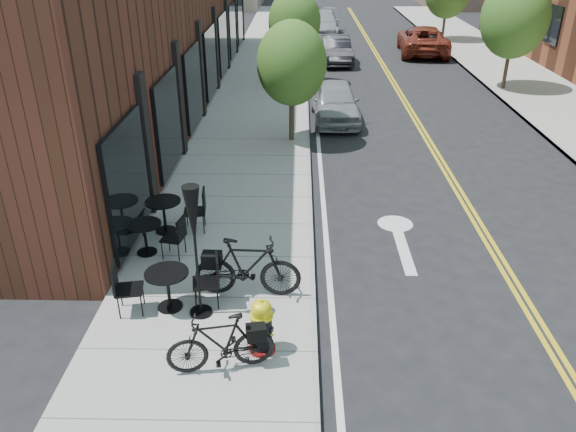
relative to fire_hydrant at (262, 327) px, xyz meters
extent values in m
plane|color=black|center=(0.92, 1.47, -0.60)|extent=(120.00, 120.00, 0.00)
cube|color=#9E9B93|center=(-1.08, 11.47, -0.54)|extent=(4.00, 70.00, 0.12)
cube|color=#432315|center=(-5.58, 15.47, 2.90)|extent=(5.00, 28.00, 7.00)
cylinder|color=#382B1E|center=(0.32, 10.47, 0.33)|extent=(0.16, 0.16, 1.61)
ellipsoid|color=#275E1D|center=(0.32, 10.47, 2.01)|extent=(2.20, 2.20, 2.64)
cylinder|color=#382B1E|center=(0.32, 18.47, 0.36)|extent=(0.16, 0.16, 1.68)
ellipsoid|color=#275E1D|center=(0.32, 18.47, 2.12)|extent=(2.30, 2.30, 2.76)
cylinder|color=#382B1E|center=(0.32, 26.47, 0.31)|extent=(0.16, 0.16, 1.57)
ellipsoid|color=#275E1D|center=(0.32, 26.47, 1.94)|extent=(2.10, 2.10, 2.52)
cylinder|color=#382B1E|center=(0.32, 34.47, 0.38)|extent=(0.16, 0.16, 1.71)
cylinder|color=#382B1E|center=(9.52, 17.47, 0.43)|extent=(0.16, 0.16, 1.82)
ellipsoid|color=#275E1D|center=(9.52, 17.47, 2.46)|extent=(2.80, 2.80, 3.36)
cylinder|color=#382B1E|center=(9.52, 29.47, 0.43)|extent=(0.16, 0.16, 1.82)
cylinder|color=maroon|center=(0.00, 0.00, -0.45)|extent=(0.56, 0.56, 0.07)
cylinder|color=black|center=(0.00, 0.00, -0.12)|extent=(0.43, 0.43, 0.66)
cylinder|color=yellow|center=(0.00, 0.00, 0.22)|extent=(0.49, 0.49, 0.04)
cylinder|color=yellow|center=(0.00, 0.00, 0.31)|extent=(0.42, 0.42, 0.15)
ellipsoid|color=yellow|center=(0.00, 0.00, 0.40)|extent=(0.41, 0.41, 0.19)
cylinder|color=yellow|center=(0.00, 0.00, 0.50)|extent=(0.07, 0.07, 0.07)
imported|color=black|center=(-0.61, -0.46, 0.03)|extent=(1.76, 0.82, 1.02)
imported|color=black|center=(-0.36, 1.58, 0.12)|extent=(2.02, 0.63, 1.21)
cylinder|color=black|center=(-1.77, 1.14, -0.46)|extent=(0.54, 0.54, 0.03)
cylinder|color=black|center=(-1.77, 1.14, -0.10)|extent=(0.07, 0.07, 0.73)
cylinder|color=black|center=(-1.77, 1.14, 0.27)|extent=(0.93, 0.93, 0.03)
cylinder|color=black|center=(-2.48, 4.06, -0.46)|extent=(0.51, 0.51, 0.03)
cylinder|color=black|center=(-2.48, 4.06, -0.10)|extent=(0.07, 0.07, 0.74)
cylinder|color=black|center=(-2.48, 4.06, 0.28)|extent=(0.89, 0.89, 0.03)
cylinder|color=black|center=(-2.68, 3.08, -0.46)|extent=(0.50, 0.50, 0.03)
cylinder|color=black|center=(-2.68, 3.08, -0.13)|extent=(0.07, 0.07, 0.68)
cylinder|color=black|center=(-2.68, 3.08, 0.22)|extent=(0.86, 0.86, 0.03)
cylinder|color=black|center=(-1.18, 0.98, -0.46)|extent=(0.41, 0.41, 0.05)
cylinder|color=black|center=(-1.18, 0.98, 0.77)|extent=(0.05, 0.05, 2.44)
cone|color=black|center=(-1.18, 0.98, 1.51)|extent=(0.29, 0.29, 1.08)
imported|color=gray|center=(1.88, 13.00, 0.10)|extent=(1.79, 4.16, 1.40)
imported|color=black|center=(2.44, 22.99, 0.08)|extent=(1.74, 4.22, 1.36)
imported|color=#A1A1A6|center=(1.98, 31.31, 0.19)|extent=(2.56, 5.59, 1.59)
imported|color=maroon|center=(7.49, 25.55, 0.17)|extent=(3.03, 5.74, 1.54)
camera|label=1|loc=(0.58, -7.27, 5.75)|focal=35.00mm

